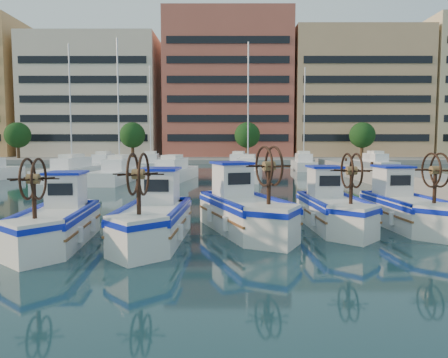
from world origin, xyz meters
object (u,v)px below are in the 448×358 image
Objects in this scene: fishing_boat_c at (244,207)px; fishing_boat_d at (332,206)px; fishing_boat_b at (154,216)px; fishing_boat_e at (405,206)px; fishing_boat_a at (57,219)px.

fishing_boat_d is at bearing -7.68° from fishing_boat_c.
fishing_boat_e is at bearing 17.35° from fishing_boat_b.
fishing_boat_d is at bearing 21.85° from fishing_boat_b.
fishing_boat_a is at bearing -168.79° from fishing_boat_b.
fishing_boat_d is at bearing 178.74° from fishing_boat_e.
fishing_boat_a is at bearing 178.73° from fishing_boat_c.
fishing_boat_b is 1.01× the size of fishing_boat_e.
fishing_boat_a is 0.89× the size of fishing_boat_c.
fishing_boat_c is (3.02, 1.52, 0.05)m from fishing_boat_b.
fishing_boat_c is at bearing -171.86° from fishing_boat_d.
fishing_boat_a is 9.86m from fishing_boat_d.
fishing_boat_b reaches higher than fishing_boat_d.
fishing_boat_e is at bearing 0.21° from fishing_boat_d.
fishing_boat_a is 3.08m from fishing_boat_b.
fishing_boat_c is (6.07, 1.97, 0.08)m from fishing_boat_a.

